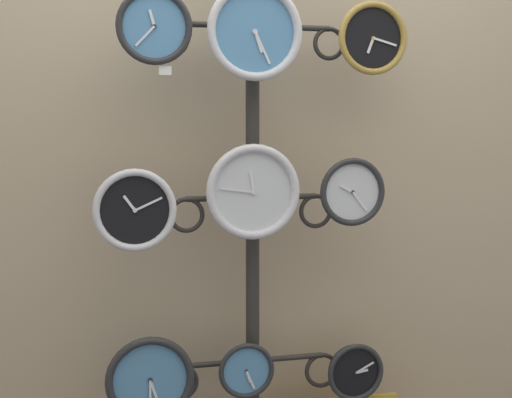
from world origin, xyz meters
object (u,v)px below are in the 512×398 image
display_stand (253,301)px  clock_middle_center (253,192)px  clock_middle_left (135,210)px  clock_top_left (154,27)px  clock_top_center (255,32)px  clock_bottom_left (150,380)px  clock_bottom_center (246,370)px  clock_middle_right (352,192)px  clock_bottom_right (355,372)px  clock_top_right (372,38)px

display_stand → clock_middle_center: (-0.02, -0.09, 0.40)m
display_stand → clock_middle_left: 0.55m
display_stand → clock_top_left: display_stand is taller
clock_top_left → clock_top_center: bearing=-0.1°
clock_top_center → clock_bottom_left: (-0.36, -0.01, -1.13)m
clock_bottom_left → clock_bottom_center: (0.33, 0.04, -0.01)m
clock_top_left → clock_middle_center: (0.32, 0.02, -0.53)m
display_stand → clock_top_center: bearing=-99.8°
display_stand → clock_middle_left: display_stand is taller
clock_middle_right → clock_bottom_right: 0.65m
display_stand → clock_bottom_left: bearing=-162.7°
clock_top_left → clock_bottom_left: (-0.03, -0.01, -1.14)m
clock_top_right → clock_middle_center: bearing=-179.6°
clock_top_right → clock_middle_right: bearing=179.6°
clock_middle_right → clock_top_left: bearing=-178.0°
clock_middle_right → clock_bottom_right: clock_middle_right is taller
clock_top_center → clock_middle_right: 0.64m
clock_middle_left → clock_bottom_left: (0.04, -0.01, -0.56)m
clock_middle_right → clock_bottom_left: bearing=-177.6°
clock_top_center → clock_bottom_center: size_ratio=1.62×
clock_top_center → clock_middle_center: 0.52m
clock_top_center → clock_bottom_center: bearing=123.9°
clock_middle_center → clock_bottom_center: (-0.02, 0.01, -0.62)m
clock_bottom_right → clock_top_center: bearing=-174.5°
clock_middle_right → clock_bottom_left: 0.93m
clock_middle_left → clock_bottom_left: size_ratio=0.92×
clock_bottom_center → display_stand: bearing=61.7°
display_stand → clock_bottom_center: 0.24m
clock_middle_right → clock_middle_center: bearing=-179.4°
clock_top_left → clock_top_right: bearing=1.8°
clock_top_left → clock_middle_right: clock_top_left is taller
clock_bottom_left → clock_middle_left: bearing=161.8°
clock_top_left → clock_bottom_left: clock_top_left is taller
clock_top_center → clock_middle_right: clock_top_center is taller
clock_top_right → clock_bottom_center: 1.22m
display_stand → clock_bottom_left: (-0.38, -0.12, -0.21)m
clock_middle_left → clock_bottom_right: (0.78, 0.03, -0.61)m
clock_top_left → clock_top_center: 0.33m
clock_middle_right → clock_bottom_center: 0.72m
clock_bottom_left → clock_bottom_center: size_ratio=1.49×
clock_middle_left → clock_bottom_center: 0.68m
clock_top_left → clock_bottom_right: clock_top_left is taller
clock_top_right → clock_middle_center: size_ratio=0.78×
clock_middle_left → clock_top_right: bearing=1.2°
clock_top_center → clock_middle_left: bearing=178.9°
clock_middle_left → clock_middle_center: size_ratio=0.83×
clock_top_right → clock_bottom_left: 1.37m
clock_middle_center → clock_bottom_right: 0.76m
display_stand → clock_middle_left: size_ratio=7.66×
display_stand → clock_top_center: display_stand is taller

